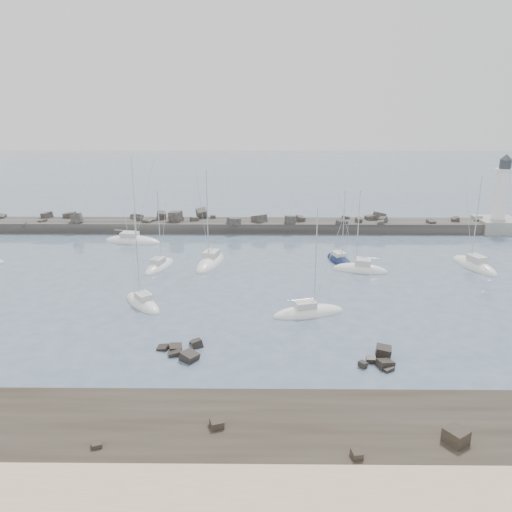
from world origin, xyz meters
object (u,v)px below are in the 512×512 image
Objects in this scene: sailboat_5 at (143,304)px; sailboat_9 at (360,270)px; sailboat_6 at (211,263)px; sailboat_8 at (340,261)px; sailboat_4 at (133,241)px; sailboat_10 at (474,266)px; sailboat_7 at (308,313)px; sailboat_3 at (160,267)px; lighthouse at (498,214)px.

sailboat_9 is (27.64, 12.49, 0.02)m from sailboat_5.
sailboat_6 is 1.29× the size of sailboat_8.
sailboat_10 is at bearing -13.90° from sailboat_4.
sailboat_8 is at bearing 71.51° from sailboat_7.
sailboat_10 is at bearing 0.90° from sailboat_3.
sailboat_4 is 28.36m from sailboat_5.
sailboat_9 reaches higher than sailboat_3.
sailboat_8 is 0.82× the size of sailboat_10.
sailboat_6 is (-50.60, -20.28, -2.94)m from lighthouse.
sailboat_9 is at bearing -22.54° from sailboat_4.
sailboat_6 is (6.40, 15.46, 0.02)m from sailboat_5.
sailboat_7 is at bearing -54.90° from sailboat_6.
sailboat_3 is 1.02× the size of sailboat_5.
sailboat_5 is 0.78× the size of sailboat_6.
sailboat_4 is 53.73m from sailboat_10.
sailboat_3 is at bearing 92.97° from sailboat_5.
lighthouse is at bearing 59.23° from sailboat_10.
lighthouse is 0.95× the size of sailboat_4.
sailboat_10 is (18.85, -2.24, 0.03)m from sailboat_8.
sailboat_7 is at bearing -134.80° from lighthouse.
sailboat_8 is at bearing 118.70° from sailboat_9.
sailboat_5 is 19.19m from sailboat_7.
sailboat_7 reaches higher than sailboat_5.
sailboat_4 reaches higher than lighthouse.
sailboat_4 is 40.12m from sailboat_7.
sailboat_6 is (7.11, 1.83, 0.02)m from sailboat_3.
sailboat_10 is at bearing 17.95° from sailboat_5.
sailboat_10 is (25.23, 16.83, 0.02)m from sailboat_7.
sailboat_3 is at bearing -159.03° from lighthouse.
lighthouse reaches higher than sailboat_6.
sailboat_3 is (-57.70, -22.11, -2.95)m from lighthouse.
lighthouse is at bearing 20.97° from sailboat_3.
sailboat_7 is 17.28m from sailboat_9.
sailboat_6 is at bearing -176.65° from sailboat_8.
sailboat_5 is at bearing -147.91° from lighthouse.
lighthouse reaches higher than sailboat_5.
sailboat_4 is 1.18× the size of sailboat_7.
sailboat_4 reaches higher than sailboat_8.
sailboat_5 is 30.33m from sailboat_9.
sailboat_5 is 0.91× the size of sailboat_7.
sailboat_4 is at bearing 117.88° from sailboat_3.
sailboat_4 is at bearing 162.25° from sailboat_8.
sailboat_5 is 0.95× the size of sailboat_9.
sailboat_9 is (35.55, -14.75, 0.02)m from sailboat_4.
sailboat_8 is 0.95× the size of sailboat_9.
sailboat_5 is at bearing 172.52° from sailboat_7.
sailboat_7 is (-37.98, -38.24, -2.96)m from lighthouse.
sailboat_3 is 13.65m from sailboat_5.
lighthouse reaches higher than sailboat_3.
sailboat_5 is at bearing -155.69° from sailboat_9.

